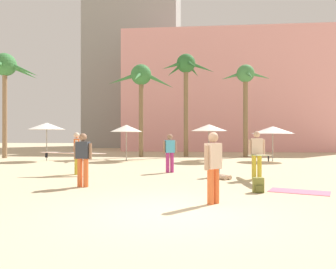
{
  "coord_description": "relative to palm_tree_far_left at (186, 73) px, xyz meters",
  "views": [
    {
      "loc": [
        0.57,
        -6.97,
        1.61
      ],
      "look_at": [
        -0.54,
        5.05,
        1.64
      ],
      "focal_mm": 35.69,
      "sensor_mm": 36.0,
      "label": 1
    }
  ],
  "objects": [
    {
      "name": "person_mid_right",
      "position": [
        -2.65,
        -15.21,
        -5.47
      ],
      "size": [
        0.61,
        0.27,
        1.68
      ],
      "rotation": [
        0.0,
        0.0,
        1.45
      ],
      "color": "orange",
      "rests_on": "ground"
    },
    {
      "name": "cafe_umbrella_0",
      "position": [
        5.55,
        -4.06,
        -4.44
      ],
      "size": [
        2.58,
        2.58,
        2.18
      ],
      "color": "gray",
      "rests_on": "ground"
    },
    {
      "name": "person_far_right",
      "position": [
        3.08,
        -12.97,
        -5.45
      ],
      "size": [
        0.6,
        3.08,
        1.77
      ],
      "rotation": [
        0.0,
        0.0,
        1.61
      ],
      "color": "gold",
      "rests_on": "ground"
    },
    {
      "name": "person_near_right",
      "position": [
        -4.07,
        -12.12,
        -5.46
      ],
      "size": [
        2.7,
        1.03,
        1.73
      ],
      "rotation": [
        0.0,
        0.0,
        0.33
      ],
      "color": "gold",
      "rests_on": "ground"
    },
    {
      "name": "cafe_umbrella_1",
      "position": [
        -8.63,
        -5.07,
        -4.2
      ],
      "size": [
        2.3,
        2.3,
        2.42
      ],
      "color": "gray",
      "rests_on": "ground"
    },
    {
      "name": "beach_towel",
      "position": [
        3.81,
        -15.53,
        -6.39
      ],
      "size": [
        1.81,
        1.38,
        0.01
      ],
      "primitive_type": "cube",
      "rotation": [
        0.0,
        0.0,
        -0.39
      ],
      "color": "#EF6684",
      "rests_on": "ground"
    },
    {
      "name": "backpack",
      "position": [
        2.63,
        -15.76,
        -6.19
      ],
      "size": [
        0.31,
        0.25,
        0.42
      ],
      "rotation": [
        0.0,
        0.0,
        4.76
      ],
      "color": "olive",
      "rests_on": "ground"
    },
    {
      "name": "cafe_umbrella_3",
      "position": [
        -3.57,
        -4.78,
        -4.34
      ],
      "size": [
        2.03,
        2.03,
        2.28
      ],
      "color": "gray",
      "rests_on": "ground"
    },
    {
      "name": "palm_tree_left",
      "position": [
        4.44,
        -0.07,
        -0.87
      ],
      "size": [
        3.65,
        3.49,
        6.9
      ],
      "color": "brown",
      "rests_on": "ground"
    },
    {
      "name": "person_far_left",
      "position": [
        1.63,
        -12.61,
        -6.07
      ],
      "size": [
        0.86,
        1.01,
        0.95
      ],
      "rotation": [
        0.0,
        0.0,
        5.31
      ],
      "color": "#D1A889",
      "rests_on": "ground"
    },
    {
      "name": "cafe_umbrella_2",
      "position": [
        1.58,
        -4.89,
        -4.31
      ],
      "size": [
        2.23,
        2.23,
        2.29
      ],
      "color": "gray",
      "rests_on": "ground"
    },
    {
      "name": "person_mid_left",
      "position": [
        1.3,
        -17.43,
        -5.47
      ],
      "size": [
        0.46,
        0.52,
        1.69
      ],
      "rotation": [
        0.0,
        0.0,
        2.44
      ],
      "color": "orange",
      "rests_on": "ground"
    },
    {
      "name": "ground",
      "position": [
        0.39,
        -18.38,
        -6.39
      ],
      "size": [
        120.0,
        120.0,
        0.0
      ],
      "primitive_type": "plane",
      "color": "#C6B28C"
    },
    {
      "name": "hotel_tower_gray",
      "position": [
        -8.1,
        22.32,
        9.79
      ],
      "size": [
        12.36,
        11.53,
        32.37
      ],
      "primitive_type": "cube",
      "color": "gray",
      "rests_on": "ground"
    },
    {
      "name": "person_mid_center",
      "position": [
        -0.29,
        -10.93,
        -5.48
      ],
      "size": [
        0.59,
        0.36,
        1.67
      ],
      "rotation": [
        0.0,
        0.0,
        5.11
      ],
      "color": "#B7337F",
      "rests_on": "ground"
    },
    {
      "name": "palm_tree_right",
      "position": [
        -3.37,
        -0.61,
        -0.68
      ],
      "size": [
        5.13,
        5.2,
        6.95
      ],
      "color": "brown",
      "rests_on": "ground"
    },
    {
      "name": "palm_tree_center",
      "position": [
        -12.84,
        -2.75,
        -0.17
      ],
      "size": [
        4.89,
        5.0,
        7.48
      ],
      "color": "#896B4C",
      "rests_on": "ground"
    },
    {
      "name": "palm_tree_far_left",
      "position": [
        0.0,
        0.0,
        0.0
      ],
      "size": [
        3.99,
        4.14,
        7.81
      ],
      "color": "brown",
      "rests_on": "ground"
    },
    {
      "name": "hotel_pink",
      "position": [
        4.49,
        13.44,
        -0.21
      ],
      "size": [
        22.7,
        11.72,
        12.38
      ],
      "primitive_type": "cube",
      "color": "pink",
      "rests_on": "ground"
    }
  ]
}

